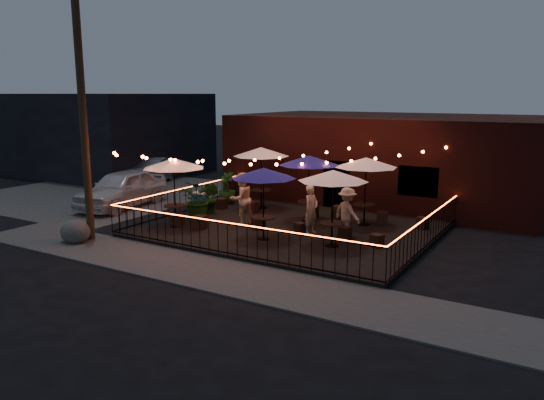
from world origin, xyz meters
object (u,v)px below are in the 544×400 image
at_px(cafe_table_5, 366,163).
at_px(utility_pole, 84,124).
at_px(cafe_table_3, 309,161).
at_px(cafe_table_4, 333,177).
at_px(boulder, 75,232).
at_px(cooler, 200,202).
at_px(cafe_table_1, 261,153).
at_px(cafe_table_2, 263,174).
at_px(cafe_table_0, 174,164).

bearing_deg(cafe_table_5, utility_pole, -139.74).
distance_m(cafe_table_3, cafe_table_4, 3.42).
bearing_deg(boulder, cafe_table_5, 41.88).
bearing_deg(cooler, boulder, -100.77).
xyz_separation_m(cooler, boulder, (-1.06, -5.45, -0.19)).
bearing_deg(cafe_table_1, boulder, -110.68).
bearing_deg(cafe_table_3, cafe_table_4, -50.03).
height_order(cafe_table_3, boulder, cafe_table_3).
distance_m(cafe_table_4, boulder, 8.92).
distance_m(utility_pole, cafe_table_3, 8.13).
bearing_deg(cafe_table_4, cafe_table_1, 143.40).
xyz_separation_m(cafe_table_4, cooler, (-6.79, 1.75, -1.85)).
bearing_deg(cafe_table_3, cafe_table_5, 16.38).
relative_size(cafe_table_2, boulder, 2.89).
height_order(cafe_table_3, cafe_table_4, cafe_table_3).
height_order(cafe_table_0, boulder, cafe_table_0).
bearing_deg(cafe_table_2, cafe_table_1, 122.95).
bearing_deg(cafe_table_1, cafe_table_4, -36.60).
xyz_separation_m(cafe_table_0, cooler, (-0.70, 2.35, -1.90)).
relative_size(cafe_table_4, cafe_table_5, 1.08).
bearing_deg(cafe_table_3, cafe_table_1, 158.38).
height_order(cafe_table_0, cooler, cafe_table_0).
relative_size(cafe_table_1, cafe_table_3, 1.03).
relative_size(cafe_table_5, boulder, 2.80).
relative_size(cafe_table_1, cafe_table_5, 1.03).
height_order(utility_pole, cafe_table_3, utility_pole).
relative_size(utility_pole, cafe_table_2, 2.81).
bearing_deg(cooler, cafe_table_2, -25.74).
bearing_deg(cafe_table_0, cafe_table_3, 39.49).
relative_size(cafe_table_0, cafe_table_4, 0.95).
bearing_deg(cafe_table_0, cafe_table_1, 76.43).
xyz_separation_m(cafe_table_5, cooler, (-6.65, -1.47, -1.90)).
height_order(cafe_table_2, cafe_table_3, cafe_table_3).
relative_size(cafe_table_0, cafe_table_1, 1.00).
relative_size(cafe_table_0, cafe_table_3, 1.03).
distance_m(cafe_table_5, cooler, 7.08).
xyz_separation_m(cafe_table_3, cafe_table_5, (2.06, 0.60, -0.01)).
xyz_separation_m(cafe_table_4, boulder, (-7.86, -3.70, -2.04)).
bearing_deg(cafe_table_2, cafe_table_3, 87.20).
distance_m(cafe_table_0, boulder, 4.14).
bearing_deg(cooler, utility_pole, -100.09).
relative_size(cafe_table_3, boulder, 2.79).
distance_m(cooler, boulder, 5.55).
relative_size(cafe_table_4, boulder, 3.03).
xyz_separation_m(cafe_table_2, cooler, (-4.45, 2.17, -1.81)).
bearing_deg(cafe_table_3, boulder, -131.88).
bearing_deg(cafe_table_3, utility_pole, -133.50).
bearing_deg(cafe_table_4, boulder, -154.79).
bearing_deg(cafe_table_3, cooler, -169.32).
bearing_deg(boulder, cafe_table_4, 25.21).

